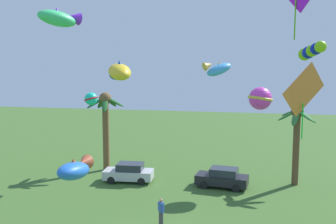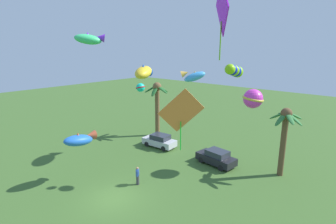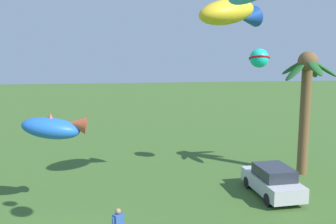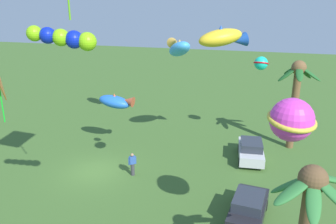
% 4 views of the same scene
% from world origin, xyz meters
% --- Properties ---
extents(palm_tree_1, '(3.30, 3.23, 6.96)m').
position_xyz_m(palm_tree_1, '(-7.79, 13.08, 4.83)').
color(palm_tree_1, brown).
rests_on(palm_tree_1, ground).
extents(parked_car_0, '(4.04, 2.06, 1.51)m').
position_xyz_m(parked_car_0, '(-4.71, 10.15, 0.75)').
color(parked_car_0, '#BCBCC1').
rests_on(parked_car_0, ground).
extents(kite_ball_3, '(1.24, 1.25, 1.03)m').
position_xyz_m(kite_ball_3, '(-7.90, 10.34, 6.60)').
color(kite_ball_3, '#16CFAD').
extents(kite_fish_5, '(1.34, 2.93, 1.30)m').
position_xyz_m(kite_fish_5, '(-4.15, -0.07, 3.81)').
color(kite_fish_5, blue).
extents(kite_fish_8, '(2.92, 3.68, 1.60)m').
position_xyz_m(kite_fish_8, '(-4.52, 7.75, 8.78)').
color(kite_fish_8, yellow).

